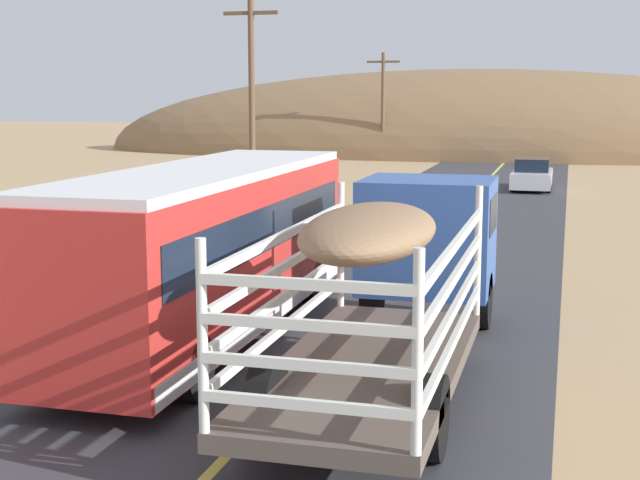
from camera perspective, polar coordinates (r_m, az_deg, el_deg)
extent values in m
cube|color=#3359A5|center=(17.97, 6.74, 0.32)|extent=(2.50, 2.20, 2.20)
cube|color=#192333|center=(17.90, 6.77, 1.75)|extent=(2.53, 1.54, 0.70)
cube|color=brown|center=(13.03, 3.04, -8.06)|extent=(2.50, 6.40, 0.24)
cylinder|color=silver|center=(15.99, 1.31, -0.29)|extent=(0.12, 0.12, 2.20)
cylinder|color=silver|center=(15.59, 9.82, -0.67)|extent=(0.12, 0.12, 2.20)
cylinder|color=silver|center=(10.14, -7.35, -6.01)|extent=(0.12, 0.12, 2.20)
cylinder|color=silver|center=(9.51, 6.11, -7.03)|extent=(0.12, 0.12, 2.20)
cube|color=silver|center=(13.17, -2.11, -5.33)|extent=(0.08, 6.30, 0.12)
cube|color=silver|center=(12.68, 8.44, -6.00)|extent=(0.08, 6.30, 0.12)
cube|color=silver|center=(9.94, -0.87, -10.24)|extent=(2.40, 0.08, 0.12)
cube|color=silver|center=(13.07, -2.12, -3.46)|extent=(0.08, 6.30, 0.12)
cube|color=silver|center=(12.57, 8.49, -4.07)|extent=(0.08, 6.30, 0.12)
cube|color=silver|center=(9.80, -0.88, -7.82)|extent=(2.40, 0.08, 0.12)
cube|color=silver|center=(12.98, -2.13, -1.56)|extent=(0.08, 6.30, 0.12)
cube|color=silver|center=(12.48, 8.54, -2.10)|extent=(0.08, 6.30, 0.12)
cube|color=silver|center=(9.68, -0.88, -5.33)|extent=(2.40, 0.08, 0.12)
cube|color=silver|center=(12.90, -2.14, 0.35)|extent=(0.08, 6.30, 0.12)
cube|color=silver|center=(12.40, 8.59, -0.11)|extent=(0.08, 6.30, 0.12)
cube|color=silver|center=(9.58, -0.89, -2.78)|extent=(2.40, 0.08, 0.12)
ellipsoid|color=#8C6B4C|center=(12.58, 3.12, 0.53)|extent=(1.75, 3.84, 0.70)
cylinder|color=black|center=(18.39, 3.30, -3.38)|extent=(0.32, 1.10, 1.10)
cylinder|color=black|center=(18.08, 10.09, -3.74)|extent=(0.32, 1.10, 1.10)
cylinder|color=black|center=(12.18, -3.37, -10.06)|extent=(0.32, 1.10, 1.10)
cylinder|color=black|center=(11.70, 6.99, -10.94)|extent=(0.32, 1.10, 1.10)
cube|color=red|center=(16.93, -7.10, -0.58)|extent=(2.50, 10.00, 2.70)
cube|color=white|center=(16.75, -7.19, 4.25)|extent=(2.45, 9.80, 0.16)
cube|color=#192333|center=(16.86, -7.13, 1.01)|extent=(2.54, 9.20, 0.80)
cube|color=silver|center=(17.17, -7.02, -4.36)|extent=(2.53, 9.80, 0.36)
cylinder|color=black|center=(20.52, -6.43, -2.23)|extent=(0.30, 1.00, 1.00)
cylinder|color=black|center=(19.83, -0.50, -2.58)|extent=(0.30, 1.00, 1.00)
cylinder|color=black|center=(14.86, -15.78, -7.02)|extent=(0.30, 1.00, 1.00)
cylinder|color=black|center=(13.88, -7.89, -7.90)|extent=(0.30, 1.00, 1.00)
cube|color=silver|center=(44.02, 13.09, 3.76)|extent=(1.80, 4.40, 0.70)
cube|color=#192333|center=(44.06, 13.13, 4.62)|extent=(1.53, 2.20, 0.60)
cylinder|color=black|center=(45.38, 12.15, 3.72)|extent=(0.22, 0.66, 0.66)
cylinder|color=black|center=(45.33, 14.15, 3.64)|extent=(0.22, 0.66, 0.66)
cylinder|color=black|center=(42.76, 11.95, 3.40)|extent=(0.22, 0.66, 0.66)
cylinder|color=black|center=(42.70, 14.07, 3.31)|extent=(0.22, 0.66, 0.66)
cylinder|color=brown|center=(36.07, -4.28, 8.44)|extent=(0.24, 0.24, 8.15)
cube|color=brown|center=(36.18, -4.35, 13.95)|extent=(2.20, 0.14, 0.14)
cylinder|color=brown|center=(61.07, 3.95, 8.29)|extent=(0.24, 0.24, 7.08)
cube|color=brown|center=(61.09, 3.98, 11.04)|extent=(2.20, 0.14, 0.14)
ellipsoid|color=olive|center=(68.23, 9.15, 5.32)|extent=(56.81, 16.98, 12.34)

